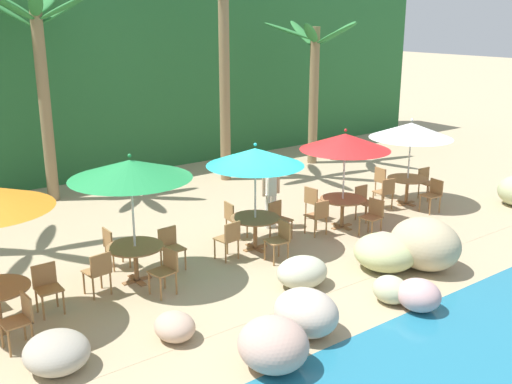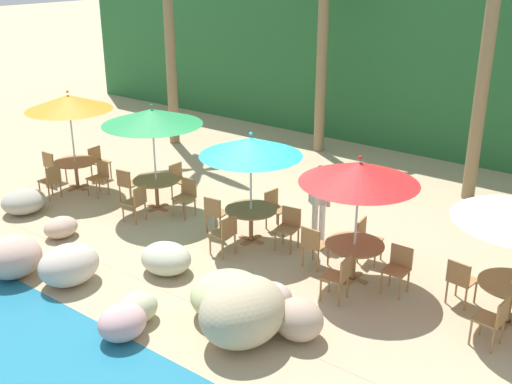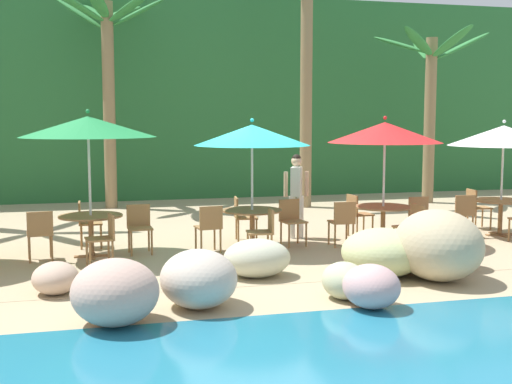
{
  "view_description": "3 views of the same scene",
  "coord_description": "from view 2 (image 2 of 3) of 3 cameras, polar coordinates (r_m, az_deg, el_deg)",
  "views": [
    {
      "loc": [
        -7.58,
        -10.07,
        5.06
      ],
      "look_at": [
        0.45,
        0.58,
        1.11
      ],
      "focal_mm": 42.52,
      "sensor_mm": 36.0,
      "label": 1
    },
    {
      "loc": [
        7.36,
        -9.39,
        5.79
      ],
      "look_at": [
        0.04,
        0.17,
        1.08
      ],
      "focal_mm": 43.33,
      "sensor_mm": 36.0,
      "label": 2
    },
    {
      "loc": [
        -2.92,
        -11.71,
        2.44
      ],
      "look_at": [
        0.06,
        -0.06,
        1.08
      ],
      "focal_mm": 46.63,
      "sensor_mm": 36.0,
      "label": 3
    }
  ],
  "objects": [
    {
      "name": "ground_plane",
      "position": [
        13.26,
        -0.57,
        -4.54
      ],
      "size": [
        120.0,
        120.0,
        0.0
      ],
      "primitive_type": "plane",
      "color": "tan"
    },
    {
      "name": "umbrella_red",
      "position": [
        11.06,
        9.52,
        1.79
      ],
      "size": [
        2.16,
        2.16,
        2.46
      ],
      "color": "silver",
      "rests_on": "ground"
    },
    {
      "name": "chair_teal_inland",
      "position": [
        13.69,
        1.74,
        -1.34
      ],
      "size": [
        0.47,
        0.46,
        0.87
      ],
      "color": "#9E7042",
      "rests_on": "ground"
    },
    {
      "name": "chair_red_left",
      "position": [
        12.02,
        5.32,
        -4.79
      ],
      "size": [
        0.43,
        0.44,
        0.87
      ],
      "color": "#9E7042",
      "rests_on": "ground"
    },
    {
      "name": "rock_seawall",
      "position": [
        11.0,
        -8.08,
        -8.32
      ],
      "size": [
        16.29,
        3.28,
        1.07
      ],
      "color": "beige",
      "rests_on": "ground"
    },
    {
      "name": "chair_teal_seaward",
      "position": [
        12.77,
        3.06,
        -3.09
      ],
      "size": [
        0.48,
        0.48,
        0.87
      ],
      "color": "#9E7042",
      "rests_on": "ground"
    },
    {
      "name": "chair_teal_right",
      "position": [
        12.45,
        -2.84,
        -3.75
      ],
      "size": [
        0.46,
        0.46,
        0.87
      ],
      "color": "#9E7042",
      "rests_on": "ground"
    },
    {
      "name": "chair_red_inland",
      "position": [
        12.44,
        10.14,
        -4.11
      ],
      "size": [
        0.47,
        0.47,
        0.87
      ],
      "color": "#9E7042",
      "rests_on": "ground"
    },
    {
      "name": "chair_red_right",
      "position": [
        10.97,
        7.72,
        -7.62
      ],
      "size": [
        0.47,
        0.46,
        0.87
      ],
      "color": "#9E7042",
      "rests_on": "ground"
    },
    {
      "name": "chair_red_seaward",
      "position": [
        11.45,
        13.0,
        -6.7
      ],
      "size": [
        0.42,
        0.43,
        0.87
      ],
      "color": "#9E7042",
      "rests_on": "ground"
    },
    {
      "name": "waiter_in_white",
      "position": [
        12.95,
        5.87,
        -0.54
      ],
      "size": [
        0.52,
        0.39,
        1.7
      ],
      "color": "white",
      "rests_on": "ground"
    },
    {
      "name": "chair_orange_left",
      "position": [
        17.26,
        -18.3,
        2.43
      ],
      "size": [
        0.44,
        0.44,
        0.87
      ],
      "color": "#9E7042",
      "rests_on": "ground"
    },
    {
      "name": "chair_orange_seaward",
      "position": [
        16.07,
        -14.21,
        1.49
      ],
      "size": [
        0.42,
        0.43,
        0.87
      ],
      "color": "#9E7042",
      "rests_on": "ground"
    },
    {
      "name": "palm_tree_second",
      "position": [
        18.64,
        6.23,
        15.38
      ],
      "size": [
        3.05,
        3.13,
        5.63
      ],
      "color": "olive",
      "rests_on": "ground"
    },
    {
      "name": "chair_green_left",
      "position": [
        15.38,
        -11.81,
        0.8
      ],
      "size": [
        0.46,
        0.47,
        0.87
      ],
      "color": "#9E7042",
      "rests_on": "ground"
    },
    {
      "name": "chair_green_right",
      "position": [
        14.24,
        -10.96,
        -0.82
      ],
      "size": [
        0.48,
        0.48,
        0.87
      ],
      "color": "#9E7042",
      "rests_on": "ground"
    },
    {
      "name": "foliage_backdrop",
      "position": [
        20.01,
        15.88,
        12.54
      ],
      "size": [
        28.0,
        2.4,
        6.0
      ],
      "color": "#286633",
      "rests_on": "ground"
    },
    {
      "name": "chair_teal_left",
      "position": [
        13.42,
        -3.77,
        -1.86
      ],
      "size": [
        0.47,
        0.47,
        0.87
      ],
      "color": "#9E7042",
      "rests_on": "ground"
    },
    {
      "name": "palm_tree_nearest",
      "position": [
        19.49,
        -8.1,
        16.95
      ],
      "size": [
        3.45,
        3.64,
        6.65
      ],
      "color": "olive",
      "rests_on": "ground"
    },
    {
      "name": "chair_orange_inland",
      "position": [
        17.26,
        -14.39,
        2.86
      ],
      "size": [
        0.46,
        0.45,
        0.87
      ],
      "color": "#9E7042",
      "rests_on": "ground"
    },
    {
      "name": "umbrella_orange",
      "position": [
        16.19,
        -16.92,
        7.92
      ],
      "size": [
        2.15,
        2.15,
        2.59
      ],
      "color": "silver",
      "rests_on": "ground"
    },
    {
      "name": "umbrella_teal",
      "position": [
        12.5,
        -0.48,
        4.21
      ],
      "size": [
        2.12,
        2.12,
        2.41
      ],
      "color": "silver",
      "rests_on": "ground"
    },
    {
      "name": "chair_orange_right",
      "position": [
        16.12,
        -18.38,
        1.1
      ],
      "size": [
        0.45,
        0.44,
        0.87
      ],
      "color": "#9E7042",
      "rests_on": "ground"
    },
    {
      "name": "chair_white_right",
      "position": [
        10.37,
        21.15,
        -10.84
      ],
      "size": [
        0.47,
        0.46,
        0.87
      ],
      "color": "#9E7042",
      "rests_on": "ground"
    },
    {
      "name": "dining_table_teal",
      "position": [
        13.02,
        -0.46,
        -2.07
      ],
      "size": [
        1.1,
        1.1,
        0.74
      ],
      "color": "olive",
      "rests_on": "ground"
    },
    {
      "name": "palm_tree_third",
      "position": [
        15.43,
        20.97,
        15.5
      ],
      "size": [
        3.65,
        3.45,
        6.84
      ],
      "color": "olive",
      "rests_on": "ground"
    },
    {
      "name": "chair_white_left",
      "position": [
        11.31,
        18.35,
        -7.65
      ],
      "size": [
        0.48,
        0.48,
        0.87
      ],
      "color": "#9E7042",
      "rests_on": "ground"
    },
    {
      "name": "dining_table_orange",
      "position": [
        16.64,
        -16.31,
        2.33
      ],
      "size": [
        1.1,
        1.1,
        0.74
      ],
      "color": "olive",
      "rests_on": "ground"
    },
    {
      "name": "dining_table_white",
      "position": [
        11.05,
        22.53,
        -8.37
      ],
      "size": [
        1.1,
        1.1,
        0.74
      ],
      "color": "olive",
      "rests_on": "ground"
    },
    {
      "name": "umbrella_green",
      "position": [
        14.38,
        -9.57,
        6.87
      ],
      "size": [
        2.32,
        2.32,
        2.57
      ],
      "color": "silver",
      "rests_on": "ground"
    },
    {
      "name": "dining_table_green",
      "position": [
        14.87,
        -9.19,
        0.69
      ],
      "size": [
        1.1,
        1.1,
        0.74
      ],
      "color": "olive",
      "rests_on": "ground"
    },
    {
      "name": "chair_green_seaward",
      "position": [
        14.43,
        -6.45,
        -0.26
      ],
      "size": [
        0.44,
        0.45,
        0.87
      ],
      "color": "#9E7042",
      "rests_on": "ground"
    },
    {
      "name": "dining_table_red",
      "position": [
        11.65,
        9.06,
        -5.31
      ],
      "size": [
        1.1,
        1.1,
        0.74
      ],
      "color": "olive",
      "rests_on": "ground"
    },
    {
      "name": "terrace_deck",
      "position": [
        13.26,
        -0.57,
        -4.52
      ],
      "size": [
        18.0,
        5.2,
        0.01
      ],
      "color": "tan",
      "rests_on": "ground"
    },
    {
      "name": "chair_green_inland",
      "position": [
        15.51,
        -7.13,
        1.29
      ],
      "size": [
        0.43,
        0.42,
        0.87
      ],
      "color": "#9E7042",
      "rests_on": "ground"
    }
  ]
}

